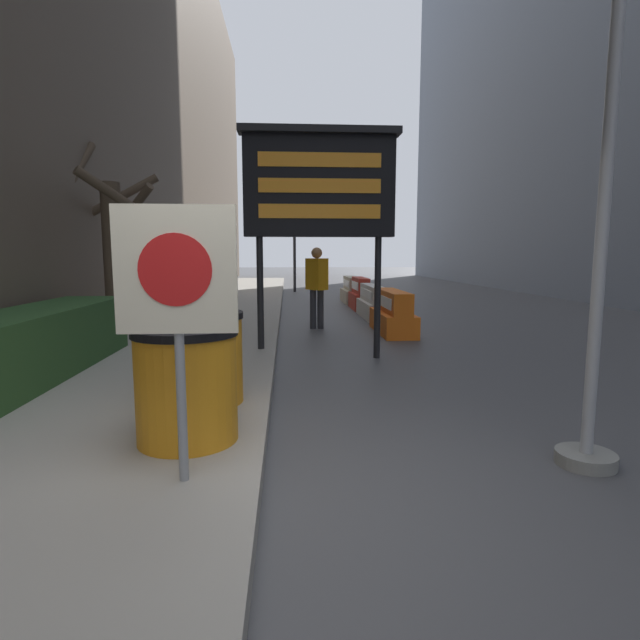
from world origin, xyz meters
The scene contains 16 objects.
ground_plane centered at (0.00, 0.00, 0.00)m, with size 120.00×120.00×0.00m, color #474749.
hedge_strip centered at (-2.80, 2.82, 0.56)m, with size 0.90×4.29×0.79m.
bare_tree centered at (-2.89, 6.12, 1.87)m, with size 1.94×2.11×3.48m.
barrel_drum_foreground centered at (-0.60, 0.78, 0.61)m, with size 0.80×0.80×0.88m.
barrel_drum_middle centered at (-0.64, 1.79, 0.61)m, with size 0.80×0.80×0.88m.
warning_sign centered at (-0.49, 0.06, 1.40)m, with size 0.73×0.08×1.73m.
message_board centered at (0.67, 4.54, 2.60)m, with size 2.36×0.36×3.43m.
jersey_barrier_orange_far centered at (2.34, 7.01, 0.38)m, with size 0.64×1.95×0.87m.
jersey_barrier_white centered at (2.34, 9.52, 0.37)m, with size 0.51×2.13×0.83m.
jersey_barrier_red_striped centered at (2.34, 11.55, 0.41)m, with size 0.52×1.62×0.93m.
jersey_barrier_cream centered at (2.34, 13.56, 0.38)m, with size 0.58×1.91×0.86m.
traffic_cone_near centered at (2.92, 8.52, 0.30)m, with size 0.35×0.35×0.62m.
traffic_cone_mid centered at (2.68, 14.93, 0.29)m, with size 0.33×0.33×0.59m.
traffic_light_near_curb centered at (0.51, 18.34, 2.84)m, with size 0.28×0.45×3.92m.
pedestrian_worker centered at (0.82, 7.70, 1.03)m, with size 0.49×0.53×1.75m.
steel_pole_right centered at (2.45, 0.49, 1.09)m, with size 0.44×0.44×3.52m.
Camera 1 is at (0.18, -3.01, 1.60)m, focal length 28.00 mm.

